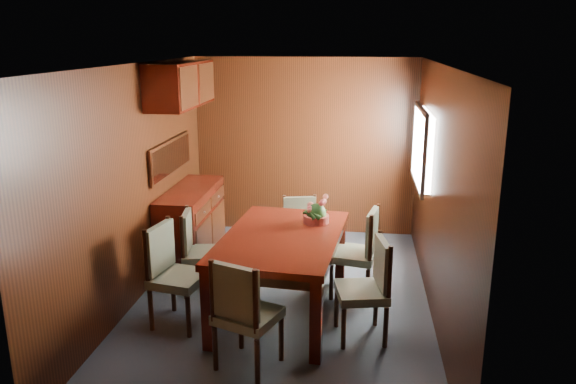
# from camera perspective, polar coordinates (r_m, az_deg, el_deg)

# --- Properties ---
(ground) EXTENTS (4.50, 4.50, 0.00)m
(ground) POSITION_cam_1_polar(r_m,az_deg,el_deg) (5.94, -0.59, -11.01)
(ground) COLOR #37424B
(ground) RESTS_ON ground
(room_shell) EXTENTS (3.06, 4.52, 2.41)m
(room_shell) POSITION_cam_1_polar(r_m,az_deg,el_deg) (5.75, -1.20, 5.27)
(room_shell) COLOR black
(room_shell) RESTS_ON ground
(sideboard) EXTENTS (0.48, 1.40, 0.90)m
(sideboard) POSITION_cam_1_polar(r_m,az_deg,el_deg) (6.93, -9.74, -3.26)
(sideboard) COLOR #3A0E07
(sideboard) RESTS_ON ground
(dining_table) EXTENTS (1.24, 1.83, 0.82)m
(dining_table) POSITION_cam_1_polar(r_m,az_deg,el_deg) (5.43, -0.60, -5.54)
(dining_table) COLOR #3A0E07
(dining_table) RESTS_ON ground
(chair_left_near) EXTENTS (0.53, 0.55, 0.99)m
(chair_left_near) POSITION_cam_1_polar(r_m,az_deg,el_deg) (5.42, -11.76, -7.64)
(chair_left_near) COLOR black
(chair_left_near) RESTS_ON ground
(chair_left_far) EXTENTS (0.47, 0.49, 0.91)m
(chair_left_far) POSITION_cam_1_polar(r_m,az_deg,el_deg) (6.04, -9.23, -5.54)
(chair_left_far) COLOR black
(chair_left_far) RESTS_ON ground
(chair_right_near) EXTENTS (0.51, 0.53, 0.95)m
(chair_right_near) POSITION_cam_1_polar(r_m,az_deg,el_deg) (5.12, 8.29, -9.13)
(chair_right_near) COLOR black
(chair_right_near) RESTS_ON ground
(chair_right_far) EXTENTS (0.52, 0.54, 0.97)m
(chair_right_far) POSITION_cam_1_polar(r_m,az_deg,el_deg) (5.90, 7.47, -5.64)
(chair_right_far) COLOR black
(chair_right_far) RESTS_ON ground
(chair_head) EXTENTS (0.59, 0.58, 0.98)m
(chair_head) POSITION_cam_1_polar(r_m,az_deg,el_deg) (4.60, -4.61, -11.82)
(chair_head) COLOR black
(chair_head) RESTS_ON ground
(chair_foot) EXTENTS (0.49, 0.48, 0.87)m
(chair_foot) POSITION_cam_1_polar(r_m,az_deg,el_deg) (6.54, 1.27, -3.86)
(chair_foot) COLOR black
(chair_foot) RESTS_ON ground
(flower_centerpiece) EXTENTS (0.28, 0.28, 0.28)m
(flower_centerpiece) POSITION_cam_1_polar(r_m,az_deg,el_deg) (5.71, 2.89, -1.83)
(flower_centerpiece) COLOR #B64537
(flower_centerpiece) RESTS_ON dining_table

